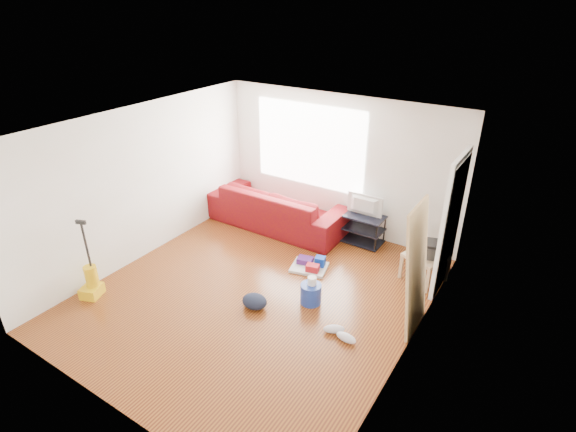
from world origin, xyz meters
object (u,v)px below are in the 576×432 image
Objects in this scene: sofa at (278,225)px; vacuum at (91,282)px; backpack at (255,307)px; cleaning_tray at (311,265)px; tv_stand at (361,228)px; side_table at (425,259)px; bucket at (311,302)px.

vacuum is (-1.06, -3.30, 0.22)m from sofa.
vacuum reaches higher than backpack.
cleaning_tray is 1.30m from backpack.
side_table is at bearing -22.00° from tv_stand.
bucket is at bearing -128.91° from side_table.
sofa is at bearing 143.13° from cleaning_tray.
vacuum is at bearing -142.52° from side_table.
tv_stand reaches higher than backpack.
vacuum is at bearing -150.42° from bucket.
bucket is at bearing -59.76° from cleaning_tray.
sofa reaches higher than cleaning_tray.
vacuum reaches higher than side_table.
side_table is 2.27× the size of bucket.
side_table reaches higher than bucket.
sofa is at bearing 50.96° from vacuum.
backpack is at bearing -139.19° from bucket.
sofa is 1.64m from tv_stand.
backpack is at bearing -97.28° from cleaning_tray.
tv_stand is 1.13× the size of side_table.
side_table is 4.98m from vacuum.
tv_stand is 1.41m from side_table.
bucket is at bearing 35.49° from backpack.
tv_stand is at bearing 157.44° from side_table.
bucket is 3.20m from vacuum.
backpack is (-0.16, -1.29, -0.06)m from cleaning_tray.
sofa is 3.47m from vacuum.
sofa is 2.51m from backpack.
bucket reaches higher than backpack.
side_table is at bearing 42.67° from backpack.
tv_stand is 1.19× the size of cleaning_tray.
sofa is 1.60m from cleaning_tray.
side_table is 1.78m from cleaning_tray.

